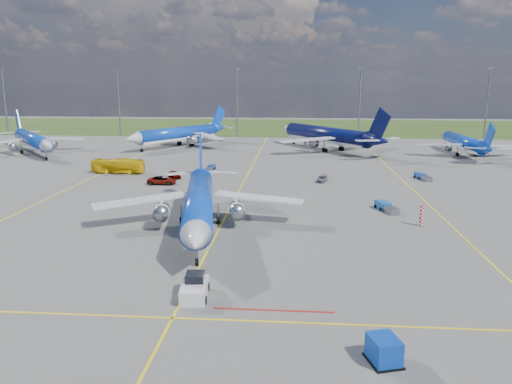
# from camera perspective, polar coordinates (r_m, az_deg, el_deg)

# --- Properties ---
(ground) EXTENTS (400.00, 400.00, 0.00)m
(ground) POSITION_cam_1_polar(r_m,az_deg,el_deg) (59.67, -4.91, -5.49)
(ground) COLOR #595956
(ground) RESTS_ON ground
(grass_strip) EXTENTS (400.00, 80.00, 0.01)m
(grass_strip) POSITION_cam_1_polar(r_m,az_deg,el_deg) (206.97, 1.91, 7.47)
(grass_strip) COLOR #2D4719
(grass_strip) RESTS_ON ground
(taxiway_lines) EXTENTS (60.25, 160.00, 0.02)m
(taxiway_lines) POSITION_cam_1_polar(r_m,az_deg,el_deg) (86.15, -1.80, 0.21)
(taxiway_lines) COLOR yellow
(taxiway_lines) RESTS_ON ground
(floodlight_masts) EXTENTS (202.20, 0.50, 22.70)m
(floodlight_masts) POSITION_cam_1_polar(r_m,az_deg,el_deg) (166.03, 4.79, 10.51)
(floodlight_masts) COLOR slate
(floodlight_masts) RESTS_ON ground
(warning_post) EXTENTS (0.50, 0.50, 3.00)m
(warning_post) POSITION_cam_1_polar(r_m,az_deg,el_deg) (68.16, 18.38, -2.49)
(warning_post) COLOR red
(warning_post) RESTS_ON ground
(bg_jet_nw) EXTENTS (48.21, 49.31, 10.29)m
(bg_jet_nw) POSITION_cam_1_polar(r_m,az_deg,el_deg) (141.25, -24.02, 3.99)
(bg_jet_nw) COLOR #0D3DBB
(bg_jet_nw) RESTS_ON ground
(bg_jet_nnw) EXTENTS (48.16, 51.25, 10.72)m
(bg_jet_nnw) POSITION_cam_1_polar(r_m,az_deg,el_deg) (145.00, -8.82, 5.13)
(bg_jet_nnw) COLOR #0D3DBB
(bg_jet_nnw) RESTS_ON ground
(bg_jet_n) EXTENTS (54.93, 57.58, 12.00)m
(bg_jet_n) POSITION_cam_1_polar(r_m,az_deg,el_deg) (137.64, 7.99, 4.76)
(bg_jet_n) COLOR #070E41
(bg_jet_n) RESTS_ON ground
(bg_jet_ne) EXTENTS (27.80, 36.09, 9.31)m
(bg_jet_ne) POSITION_cam_1_polar(r_m,az_deg,el_deg) (137.97, 22.57, 3.94)
(bg_jet_ne) COLOR #0D3DBB
(bg_jet_ne) RESTS_ON ground
(main_airliner) EXTENTS (35.60, 43.15, 10.15)m
(main_airliner) POSITION_cam_1_polar(r_m,az_deg,el_deg) (64.14, -6.46, -4.23)
(main_airliner) COLOR #0D3DBB
(main_airliner) RESTS_ON ground
(pushback_tug) EXTENTS (2.54, 5.96, 1.99)m
(pushback_tug) POSITION_cam_1_polar(r_m,az_deg,el_deg) (44.62, -7.03, -10.84)
(pushback_tug) COLOR silver
(pushback_tug) RESTS_ON ground
(uld_container) EXTENTS (2.36, 2.66, 1.79)m
(uld_container) POSITION_cam_1_polar(r_m,az_deg,el_deg) (36.00, 14.41, -17.08)
(uld_container) COLOR #0B38A4
(uld_container) RESTS_ON ground
(apron_bus) EXTENTS (10.77, 2.99, 2.97)m
(apron_bus) POSITION_cam_1_polar(r_m,az_deg,el_deg) (105.71, -15.50, 2.89)
(apron_bus) COLOR yellow
(apron_bus) RESTS_ON ground
(service_car_a) EXTENTS (3.55, 4.27, 1.38)m
(service_car_a) POSITION_cam_1_polar(r_m,az_deg,el_deg) (98.09, -9.33, 1.98)
(service_car_a) COLOR #999999
(service_car_a) RESTS_ON ground
(service_car_b) EXTENTS (5.40, 2.79, 1.46)m
(service_car_b) POSITION_cam_1_polar(r_m,az_deg,el_deg) (92.48, -10.72, 1.31)
(service_car_b) COLOR #999999
(service_car_b) RESTS_ON ground
(service_car_c) EXTENTS (2.55, 4.17, 1.13)m
(service_car_c) POSITION_cam_1_polar(r_m,az_deg,el_deg) (94.19, 7.55, 1.52)
(service_car_c) COLOR #999999
(service_car_c) RESTS_ON ground
(baggage_tug_w) EXTENTS (2.87, 5.30, 1.15)m
(baggage_tug_w) POSITION_cam_1_polar(r_m,az_deg,el_deg) (74.85, 14.63, -1.69)
(baggage_tug_w) COLOR #195498
(baggage_tug_w) RESTS_ON ground
(baggage_tug_c) EXTENTS (1.56, 4.55, 1.00)m
(baggage_tug_c) POSITION_cam_1_polar(r_m,az_deg,el_deg) (105.96, -5.20, 2.76)
(baggage_tug_c) COLOR #184294
(baggage_tug_c) RESTS_ON ground
(baggage_tug_e) EXTENTS (2.41, 5.14, 1.12)m
(baggage_tug_e) POSITION_cam_1_polar(r_m,az_deg,el_deg) (100.70, 18.50, 1.67)
(baggage_tug_e) COLOR #1B4BA6
(baggage_tug_e) RESTS_ON ground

